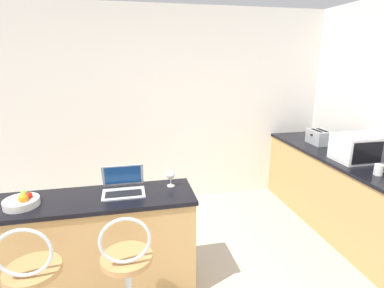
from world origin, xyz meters
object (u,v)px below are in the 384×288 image
Objects in this scene: bar_stool_far at (128,284)px; mug_white at (379,170)px; toaster at (319,137)px; laptop at (123,185)px; fruit_bowl at (22,202)px; wine_glass_tall at (171,175)px; microwave at (359,148)px.

mug_white is (2.33, 0.47, 0.46)m from bar_stool_far.
laptop is at bearing -158.60° from toaster.
bar_stool_far is 2.94m from toaster.
bar_stool_far is at bearing -147.45° from toaster.
fruit_bowl is at bearing 179.49° from mug_white.
wine_glass_tall is (-1.95, 0.16, 0.04)m from mug_white.
bar_stool_far is 3.02× the size of laptop.
laptop reaches higher than mug_white.
wine_glass_tall is at bearing -155.60° from toaster.
laptop is at bearing -175.96° from wine_glass_tall.
mug_white is at bearing -4.64° from wine_glass_tall.
microwave is 1.95× the size of fruit_bowl.
microwave is at bearing 6.77° from fruit_bowl.
bar_stool_far is at bearing -121.71° from wine_glass_tall.
microwave is (2.46, 0.28, 0.09)m from laptop.
laptop is 0.74m from fruit_bowl.
wine_glass_tall is at bearing 6.62° from fruit_bowl.
toaster is at bearing 90.28° from microwave.
bar_stool_far is at bearing -160.33° from microwave.
laptop reaches higher than toaster.
microwave is 3.48× the size of wine_glass_tall.
fruit_bowl is (-0.73, -0.10, -0.02)m from laptop.
laptop is at bearing 176.82° from mug_white.
mug_white is at bearing -3.18° from laptop.
bar_stool_far is 2.42m from mug_white.
laptop is at bearing 90.79° from bar_stool_far.
toaster is (2.44, 1.56, 0.50)m from bar_stool_far.
wine_glass_tall is at bearing 175.36° from mug_white.
fruit_bowl is at bearing -173.38° from wine_glass_tall.
wine_glass_tall is (0.40, 0.03, 0.04)m from laptop.
microwave is at bearing 6.86° from wine_glass_tall.
wine_glass_tall reaches higher than bar_stool_far.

